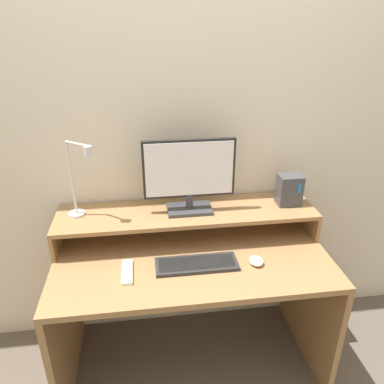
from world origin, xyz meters
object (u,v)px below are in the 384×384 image
object	(u,v)px
keyboard	(197,264)
remote_control	(127,272)
mouse	(256,261)
monitor	(189,175)
desk_lamp	(79,182)
router_dock	(289,190)

from	to	relation	value
keyboard	remote_control	xyz separation A→B (m)	(-0.33, -0.02, -0.00)
mouse	monitor	bearing A→B (deg)	133.64
desk_lamp	remote_control	world-z (taller)	desk_lamp
desk_lamp	router_dock	bearing A→B (deg)	0.01
remote_control	router_dock	bearing A→B (deg)	18.72
desk_lamp	router_dock	xyz separation A→B (m)	(1.08, 0.00, -0.11)
router_dock	mouse	bearing A→B (deg)	-130.27
desk_lamp	keyboard	bearing A→B (deg)	-27.29
keyboard	remote_control	bearing A→B (deg)	-177.32
monitor	remote_control	world-z (taller)	monitor
monitor	keyboard	xyz separation A→B (m)	(-0.00, -0.28, -0.35)
keyboard	remote_control	distance (m)	0.33
desk_lamp	router_dock	size ratio (longest dim) A/B	2.39
mouse	remote_control	size ratio (longest dim) A/B	0.47
desk_lamp	remote_control	xyz separation A→B (m)	(0.21, -0.29, -0.34)
router_dock	keyboard	size ratio (longest dim) A/B	0.42
router_dock	mouse	distance (m)	0.45
router_dock	monitor	bearing A→B (deg)	-179.58
monitor	keyboard	size ratio (longest dim) A/B	1.18
desk_lamp	monitor	bearing A→B (deg)	-0.39
monitor	keyboard	distance (m)	0.44
keyboard	mouse	distance (m)	0.29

